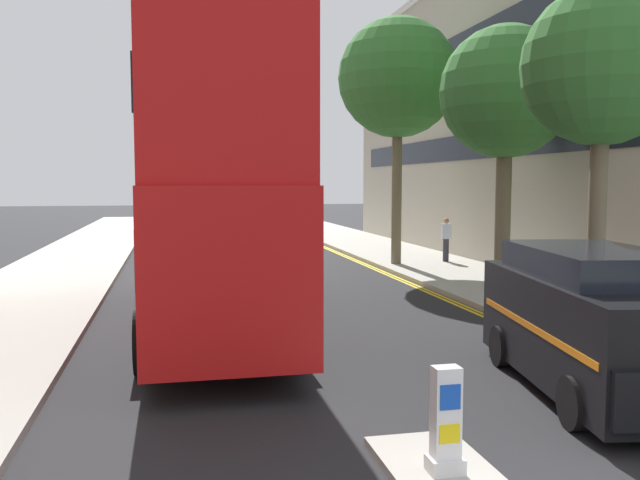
{
  "coord_description": "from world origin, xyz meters",
  "views": [
    {
      "loc": [
        -2.69,
        -3.53,
        3.08
      ],
      "look_at": [
        0.5,
        11.0,
        1.8
      ],
      "focal_mm": 37.53,
      "sensor_mm": 36.0,
      "label": 1
    }
  ],
  "objects_px": {
    "taxi_minivan": "(598,322)",
    "pedestrian_far": "(446,239)",
    "double_decker_bus_away": "(209,185)",
    "keep_left_bollard": "(446,424)"
  },
  "relations": [
    {
      "from": "taxi_minivan",
      "to": "pedestrian_far",
      "type": "height_order",
      "value": "taxi_minivan"
    },
    {
      "from": "taxi_minivan",
      "to": "pedestrian_far",
      "type": "bearing_deg",
      "value": 75.04
    },
    {
      "from": "double_decker_bus_away",
      "to": "taxi_minivan",
      "type": "xyz_separation_m",
      "value": [
        5.22,
        -5.84,
        -1.96
      ]
    },
    {
      "from": "keep_left_bollard",
      "to": "taxi_minivan",
      "type": "bearing_deg",
      "value": 33.78
    },
    {
      "from": "double_decker_bus_away",
      "to": "pedestrian_far",
      "type": "xyz_separation_m",
      "value": [
        9.17,
        8.97,
        -2.04
      ]
    },
    {
      "from": "double_decker_bus_away",
      "to": "taxi_minivan",
      "type": "bearing_deg",
      "value": -48.23
    },
    {
      "from": "keep_left_bollard",
      "to": "taxi_minivan",
      "type": "distance_m",
      "value": 3.96
    },
    {
      "from": "keep_left_bollard",
      "to": "pedestrian_far",
      "type": "relative_size",
      "value": 0.69
    },
    {
      "from": "taxi_minivan",
      "to": "double_decker_bus_away",
      "type": "bearing_deg",
      "value": 131.77
    },
    {
      "from": "taxi_minivan",
      "to": "pedestrian_far",
      "type": "xyz_separation_m",
      "value": [
        3.96,
        14.82,
        -0.08
      ]
    }
  ]
}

